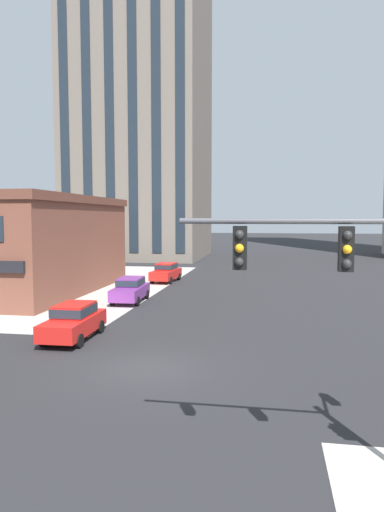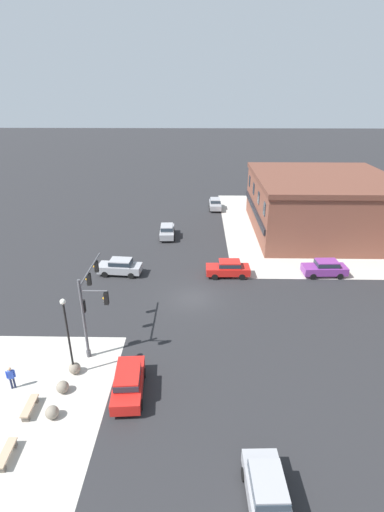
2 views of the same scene
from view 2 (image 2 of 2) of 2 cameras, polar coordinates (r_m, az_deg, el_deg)
ground_plane at (r=34.43m, az=0.05°, el=-6.48°), size 320.00×320.00×0.00m
sidewalk_far_corner at (r=56.10m, az=21.40°, el=4.25°), size 32.00×32.00×0.02m
traffic_signal_main at (r=27.27m, az=-15.34°, el=-6.52°), size 5.62×2.09×6.20m
bollard_sphere_curb_a at (r=27.39m, az=-17.47°, el=-16.00°), size 0.78×0.78×0.78m
bollard_sphere_curb_b at (r=26.24m, az=-19.14°, el=-18.36°), size 0.78×0.78×0.78m
bollard_sphere_curb_c at (r=24.88m, az=-20.57°, el=-21.44°), size 0.78×0.78×0.78m
bench_near_signal at (r=25.75m, az=-23.51°, el=-20.38°), size 1.81×0.54×0.49m
bench_mid_block at (r=23.85m, az=-26.46°, el=-25.44°), size 1.82×0.56×0.49m
pedestrian_near_bench at (r=27.31m, az=-25.88°, el=-16.21°), size 0.30×0.52×1.65m
street_lamp_corner_near at (r=25.48m, az=-18.51°, el=-10.50°), size 0.36×0.36×5.79m
car_main_northbound_near at (r=38.12m, az=5.57°, el=-1.82°), size 1.96×4.44×1.68m
car_main_northbound_far at (r=39.00m, az=-10.91°, el=-1.54°), size 2.16×4.53×1.68m
car_main_southbound_near at (r=40.38m, az=19.64°, el=-1.66°), size 2.02×4.47×1.68m
car_main_southbound_far at (r=20.24m, az=11.47°, el=-31.92°), size 4.46×2.02×1.68m
car_cross_eastbound at (r=59.80m, az=3.56°, el=8.00°), size 4.41×1.91×1.68m
car_cross_westbound at (r=48.09m, az=-3.83°, el=3.90°), size 4.48×2.05×1.68m
car_main_mid at (r=24.81m, az=-9.70°, el=-18.39°), size 4.52×2.14×1.68m
storefront_block_near_corner at (r=52.32m, az=19.10°, el=7.52°), size 18.83×17.62×7.41m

